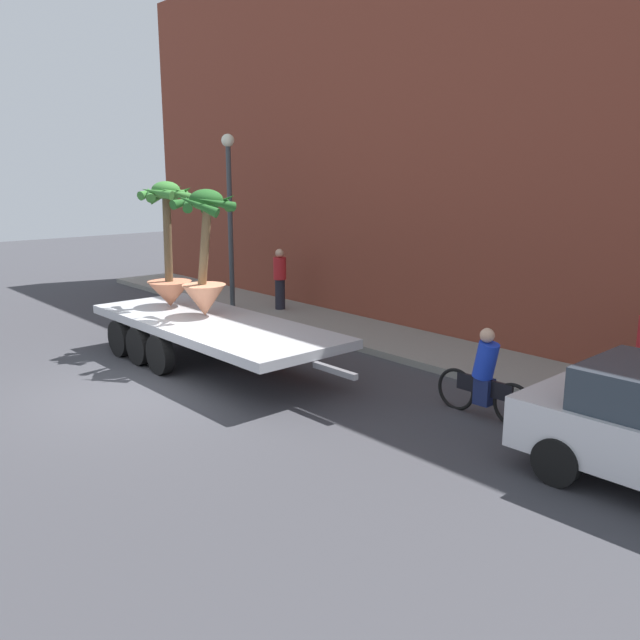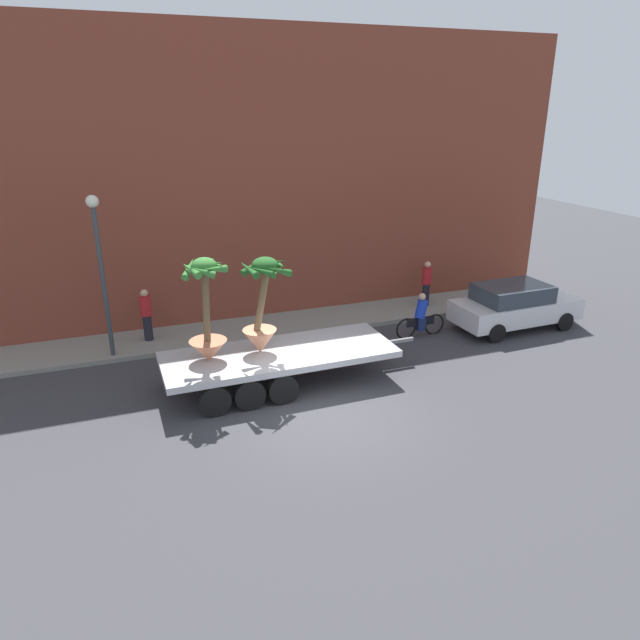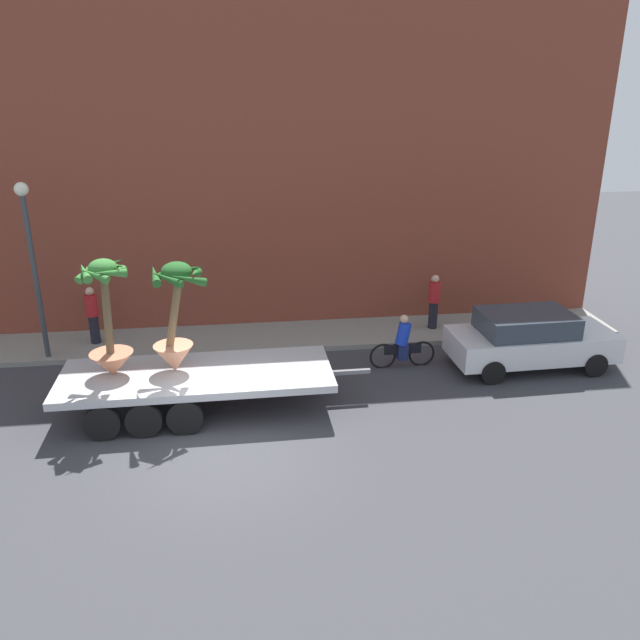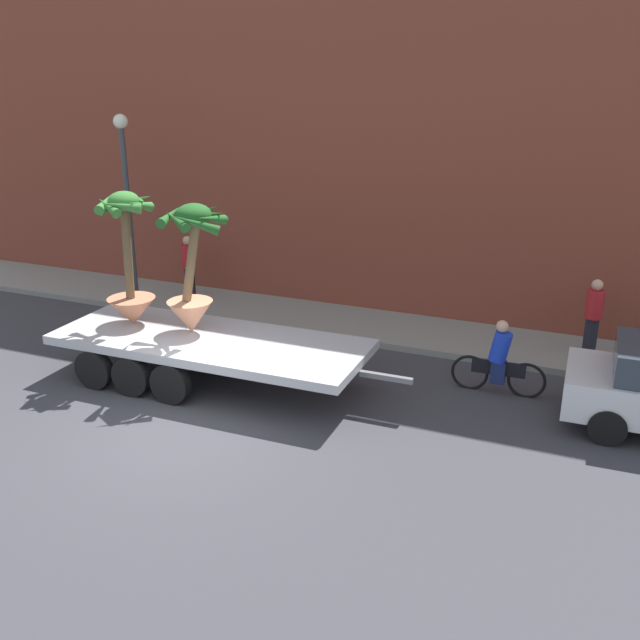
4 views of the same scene
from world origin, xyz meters
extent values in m
plane|color=#38383D|center=(0.00, 0.00, 0.00)|extent=(60.00, 60.00, 0.00)
cube|color=gray|center=(0.00, 6.10, 0.07)|extent=(24.00, 2.20, 0.15)
cube|color=brown|center=(0.00, 7.80, 4.89)|extent=(24.00, 1.20, 9.79)
cube|color=#B7BABF|center=(-0.57, 1.94, 0.89)|extent=(6.37, 2.43, 0.18)
cylinder|color=black|center=(-2.62, 3.01, 0.40)|extent=(0.80, 0.23, 0.80)
cylinder|color=black|center=(-2.59, 0.82, 0.40)|extent=(0.80, 0.23, 0.80)
cylinder|color=black|center=(-1.73, 3.02, 0.40)|extent=(0.80, 0.23, 0.80)
cylinder|color=black|center=(-1.70, 0.83, 0.40)|extent=(0.80, 0.23, 0.80)
cylinder|color=black|center=(-0.84, 3.03, 0.40)|extent=(0.80, 0.23, 0.80)
cylinder|color=black|center=(-0.82, 0.84, 0.40)|extent=(0.80, 0.23, 0.80)
cube|color=slate|center=(3.10, 1.98, 0.74)|extent=(1.00, 0.11, 0.10)
cone|color=#C17251|center=(-2.48, 2.02, 1.26)|extent=(0.99, 0.99, 0.57)
cylinder|color=brown|center=(-2.45, 2.02, 2.56)|extent=(0.25, 0.18, 2.03)
ellipsoid|color=#387A33|center=(-2.43, 2.02, 3.57)|extent=(0.62, 0.62, 0.39)
cone|color=#387A33|center=(-2.07, 2.03, 3.52)|extent=(0.23, 0.77, 0.39)
cone|color=#387A33|center=(-2.20, 2.25, 3.53)|extent=(0.62, 0.63, 0.33)
cone|color=#387A33|center=(-2.45, 2.42, 3.51)|extent=(0.84, 0.24, 0.42)
cone|color=#387A33|center=(-2.78, 2.20, 3.49)|extent=(0.54, 0.80, 0.49)
cone|color=#387A33|center=(-2.79, 1.88, 3.53)|extent=(0.47, 0.82, 0.36)
cone|color=#387A33|center=(-2.57, 1.70, 3.51)|extent=(0.75, 0.47, 0.40)
cone|color=#387A33|center=(-2.24, 1.70, 3.54)|extent=(0.76, 0.56, 0.33)
cone|color=tan|center=(-1.08, 2.07, 1.31)|extent=(0.92, 0.92, 0.66)
cylinder|color=brown|center=(-0.97, 2.07, 2.53)|extent=(0.53, 0.18, 1.77)
ellipsoid|color=#235B23|center=(-0.86, 2.07, 3.41)|extent=(0.69, 0.69, 0.43)
cone|color=#235B23|center=(-0.45, 2.03, 3.37)|extent=(0.28, 0.87, 0.38)
cone|color=#235B23|center=(-0.60, 2.41, 3.36)|extent=(0.82, 0.69, 0.43)
cone|color=#235B23|center=(-1.02, 2.48, 3.33)|extent=(0.90, 0.51, 0.52)
cone|color=#235B23|center=(-1.33, 1.97, 3.38)|extent=(0.39, 0.99, 0.34)
cone|color=#235B23|center=(-1.05, 1.73, 3.36)|extent=(0.79, 0.55, 0.39)
cone|color=#235B23|center=(-0.60, 1.69, 3.34)|extent=(0.88, 0.69, 0.52)
torus|color=black|center=(5.40, 3.72, 0.34)|extent=(0.74, 0.08, 0.74)
torus|color=black|center=(4.30, 3.69, 0.34)|extent=(0.74, 0.08, 0.74)
cube|color=black|center=(4.85, 3.70, 0.52)|extent=(1.04, 0.09, 0.28)
cylinder|color=#1938C6|center=(4.85, 3.70, 0.97)|extent=(0.45, 0.35, 0.65)
sphere|color=tan|center=(4.85, 3.70, 1.39)|extent=(0.24, 0.24, 0.24)
cube|color=navy|center=(4.85, 3.70, 0.44)|extent=(0.29, 0.25, 0.44)
cylinder|color=black|center=(6.86, 4.07, 0.32)|extent=(0.65, 0.22, 0.64)
cylinder|color=black|center=(6.91, 2.37, 0.32)|extent=(0.65, 0.22, 0.64)
cylinder|color=black|center=(-3.75, 6.15, 0.57)|extent=(0.28, 0.28, 0.85)
cylinder|color=red|center=(-3.75, 6.15, 1.31)|extent=(0.36, 0.36, 0.62)
sphere|color=tan|center=(-3.75, 6.15, 1.74)|extent=(0.24, 0.24, 0.24)
cylinder|color=black|center=(6.42, 6.07, 0.57)|extent=(0.28, 0.28, 0.85)
cylinder|color=red|center=(6.42, 6.07, 1.31)|extent=(0.36, 0.36, 0.62)
sphere|color=tan|center=(6.42, 6.07, 1.74)|extent=(0.24, 0.24, 0.24)
cylinder|color=#383D42|center=(-4.89, 5.30, 2.40)|extent=(0.14, 0.14, 4.50)
sphere|color=#EAEACC|center=(-4.89, 5.30, 4.80)|extent=(0.36, 0.36, 0.36)
camera|label=1|loc=(10.84, -5.13, 3.97)|focal=37.11mm
camera|label=2|loc=(-4.55, -11.99, 7.31)|focal=32.34mm
camera|label=3|loc=(0.55, -12.04, 7.47)|focal=36.18mm
camera|label=4|loc=(6.56, -9.41, 6.11)|focal=39.98mm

